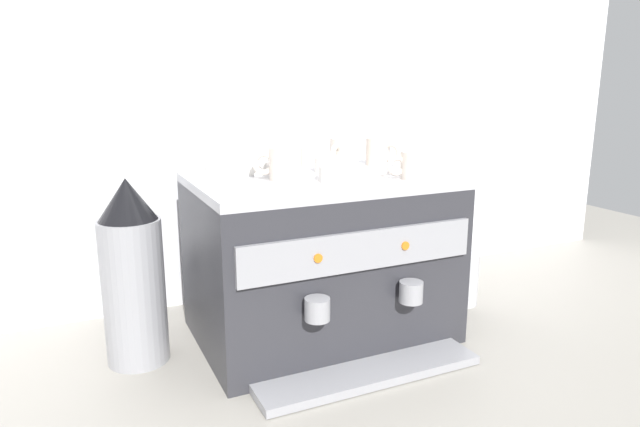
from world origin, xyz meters
The scene contains 14 objects.
ground_plane centered at (0.00, 0.00, 0.00)m, with size 4.00×4.00×0.00m, color #9E998E.
tiled_backsplash_wall centered at (0.00, 0.36, 0.50)m, with size 2.80×0.03×0.99m, color silver.
espresso_machine centered at (0.00, 0.00, 0.21)m, with size 0.63×0.54×0.43m.
ceramic_cup_0 centered at (-0.10, -0.01, 0.47)m, with size 0.12×0.08×0.08m.
ceramic_cup_1 centered at (0.14, 0.14, 0.46)m, with size 0.11×0.10×0.08m.
ceramic_cup_2 centered at (-0.03, 0.14, 0.46)m, with size 0.08×0.11×0.06m.
ceramic_cup_3 centered at (0.19, -0.13, 0.46)m, with size 0.11×0.07×0.07m.
ceramic_cup_4 centered at (0.24, 0.10, 0.47)m, with size 0.07×0.10×0.08m.
ceramic_bowl_0 centered at (0.01, -0.09, 0.44)m, with size 0.10×0.10×0.04m.
ceramic_bowl_1 centered at (0.06, 0.05, 0.44)m, with size 0.10×0.10×0.04m.
ceramic_bowl_2 centered at (-0.15, 0.13, 0.44)m, with size 0.10×0.10×0.04m.
ceramic_bowl_3 centered at (-0.23, 0.06, 0.44)m, with size 0.09×0.09×0.03m.
coffee_grinder centered at (-0.46, 0.05, 0.22)m, with size 0.15×0.15×0.45m.
milk_pitcher centered at (0.47, 0.01, 0.08)m, with size 0.10×0.10×0.16m, color #B7B7BC.
Camera 1 is at (-0.59, -1.28, 0.66)m, focal length 31.64 mm.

